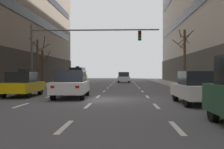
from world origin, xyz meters
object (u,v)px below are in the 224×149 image
(taxi_driving_1, at_px, (77,76))
(taxi_driving_2, at_px, (23,84))
(car_driving_3, at_px, (124,77))
(street_tree_0, at_px, (184,56))
(street_tree_2, at_px, (42,66))
(traffic_signal_0, at_px, (74,43))
(pedestrian_0, at_px, (189,77))
(car_parked_1, at_px, (197,88))
(street_tree_1, at_px, (37,60))
(car_driving_4, at_px, (67,79))
(car_driving_0, at_px, (71,84))

(taxi_driving_1, distance_m, taxi_driving_2, 19.32)
(car_driving_3, height_order, street_tree_0, street_tree_0)
(taxi_driving_2, bearing_deg, street_tree_2, 101.27)
(taxi_driving_1, xyz_separation_m, traffic_signal_0, (1.79, -12.21, 3.10))
(car_driving_3, bearing_deg, pedestrian_0, -60.20)
(car_parked_1, relative_size, street_tree_1, 0.83)
(car_driving_3, height_order, street_tree_2, street_tree_2)
(car_parked_1, bearing_deg, car_driving_4, 120.64)
(car_driving_3, xyz_separation_m, street_tree_0, (5.86, -15.11, 2.33))
(car_driving_0, xyz_separation_m, street_tree_1, (-5.90, 12.21, 2.02))
(taxi_driving_2, height_order, car_parked_1, taxi_driving_2)
(taxi_driving_1, relative_size, traffic_signal_0, 0.40)
(car_driving_3, xyz_separation_m, pedestrian_0, (6.95, -12.14, 0.24))
(pedestrian_0, bearing_deg, street_tree_2, 177.95)
(taxi_driving_1, relative_size, taxi_driving_2, 1.09)
(traffic_signal_0, distance_m, pedestrian_0, 12.90)
(taxi_driving_1, bearing_deg, street_tree_2, -114.42)
(car_driving_0, distance_m, car_parked_1, 7.33)
(taxi_driving_1, height_order, taxi_driving_2, taxi_driving_1)
(pedestrian_0, bearing_deg, taxi_driving_1, 152.42)
(taxi_driving_2, distance_m, car_driving_3, 25.44)
(car_driving_4, distance_m, street_tree_2, 3.10)
(street_tree_1, bearing_deg, pedestrian_0, 4.36)
(street_tree_0, relative_size, pedestrian_0, 3.64)
(car_driving_4, distance_m, car_parked_1, 19.34)
(car_parked_1, xyz_separation_m, street_tree_1, (-12.61, 15.16, 2.06))
(car_driving_3, distance_m, traffic_signal_0, 18.36)
(traffic_signal_0, xyz_separation_m, street_tree_1, (-4.63, 4.16, -1.34))
(street_tree_1, height_order, pedestrian_0, street_tree_1)
(street_tree_1, distance_m, pedestrian_0, 16.07)
(taxi_driving_1, distance_m, street_tree_0, 15.62)
(taxi_driving_2, bearing_deg, taxi_driving_1, 89.28)
(street_tree_0, height_order, street_tree_2, street_tree_0)
(car_driving_0, bearing_deg, street_tree_1, 115.80)
(car_driving_4, xyz_separation_m, pedestrian_0, (13.17, -0.26, 0.18))
(car_driving_0, bearing_deg, traffic_signal_0, 98.98)
(taxi_driving_1, distance_m, car_parked_1, 25.19)
(taxi_driving_2, relative_size, street_tree_1, 0.81)
(taxi_driving_1, height_order, car_parked_1, taxi_driving_1)
(car_driving_0, xyz_separation_m, car_parked_1, (6.71, -2.95, -0.04))
(street_tree_1, relative_size, pedestrian_0, 3.34)
(taxi_driving_1, bearing_deg, pedestrian_0, -27.58)
(street_tree_0, relative_size, street_tree_2, 1.44)
(car_driving_4, bearing_deg, car_driving_0, -77.05)
(car_driving_3, xyz_separation_m, traffic_signal_0, (-4.34, -17.52, 3.40))
(car_driving_3, distance_m, car_driving_4, 13.41)
(car_driving_0, distance_m, taxi_driving_2, 3.44)
(taxi_driving_1, xyz_separation_m, street_tree_2, (-2.84, -6.26, 1.12))
(street_tree_0, bearing_deg, car_parked_1, -99.38)
(car_driving_4, relative_size, pedestrian_0, 3.00)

